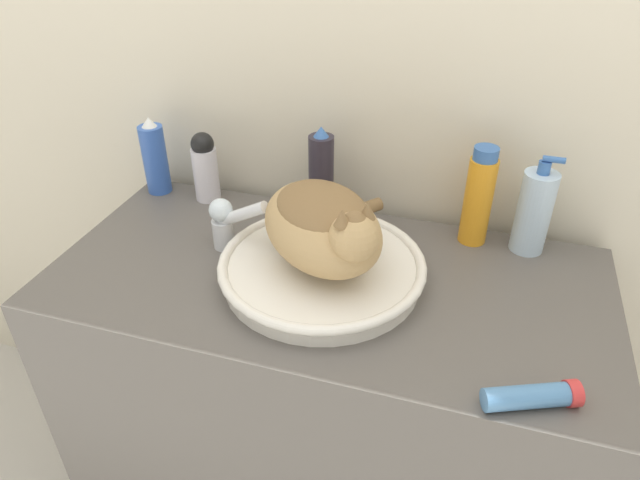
# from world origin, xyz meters

# --- Properties ---
(wall_back) EXTENTS (8.00, 0.05, 2.40)m
(wall_back) POSITION_xyz_m (0.00, 0.58, 1.20)
(wall_back) COLOR beige
(wall_back) RESTS_ON ground_plane
(vanity_counter) EXTENTS (1.07, 0.52, 0.82)m
(vanity_counter) POSITION_xyz_m (0.00, 0.26, 0.41)
(vanity_counter) COLOR #56514C
(vanity_counter) RESTS_ON ground_plane
(sink_basin) EXTENTS (0.39, 0.39, 0.05)m
(sink_basin) POSITION_xyz_m (-0.01, 0.25, 0.85)
(sink_basin) COLOR white
(sink_basin) RESTS_ON vanity_counter
(cat) EXTENTS (0.33, 0.38, 0.17)m
(cat) POSITION_xyz_m (0.00, 0.24, 0.95)
(cat) COLOR tan
(cat) RESTS_ON sink_basin
(faucet) EXTENTS (0.14, 0.06, 0.14)m
(faucet) POSITION_xyz_m (-0.22, 0.29, 0.89)
(faucet) COLOR silver
(faucet) RESTS_ON vanity_counter
(soap_pump_bottle) EXTENTS (0.07, 0.07, 0.21)m
(soap_pump_bottle) POSITION_xyz_m (0.37, 0.47, 0.91)
(soap_pump_bottle) COLOR silver
(soap_pump_bottle) RESTS_ON vanity_counter
(hairspray_can_black) EXTENTS (0.05, 0.05, 0.21)m
(hairspray_can_black) POSITION_xyz_m (-0.08, 0.47, 0.92)
(hairspray_can_black) COLOR #28232D
(hairspray_can_black) RESTS_ON vanity_counter
(spray_bottle_trigger) EXTENTS (0.06, 0.06, 0.19)m
(spray_bottle_trigger) POSITION_xyz_m (-0.49, 0.47, 0.91)
(spray_bottle_trigger) COLOR #335BB7
(spray_bottle_trigger) RESTS_ON vanity_counter
(lotion_bottle_white) EXTENTS (0.06, 0.06, 0.17)m
(lotion_bottle_white) POSITION_xyz_m (-0.36, 0.47, 0.91)
(lotion_bottle_white) COLOR silver
(lotion_bottle_white) RESTS_ON vanity_counter
(shampoo_bottle_tall) EXTENTS (0.06, 0.06, 0.21)m
(shampoo_bottle_tall) POSITION_xyz_m (0.26, 0.47, 0.93)
(shampoo_bottle_tall) COLOR orange
(shampoo_bottle_tall) RESTS_ON vanity_counter
(cream_tube) EXTENTS (0.15, 0.09, 0.04)m
(cream_tube) POSITION_xyz_m (0.38, 0.05, 0.84)
(cream_tube) COLOR #4C7FB2
(cream_tube) RESTS_ON vanity_counter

